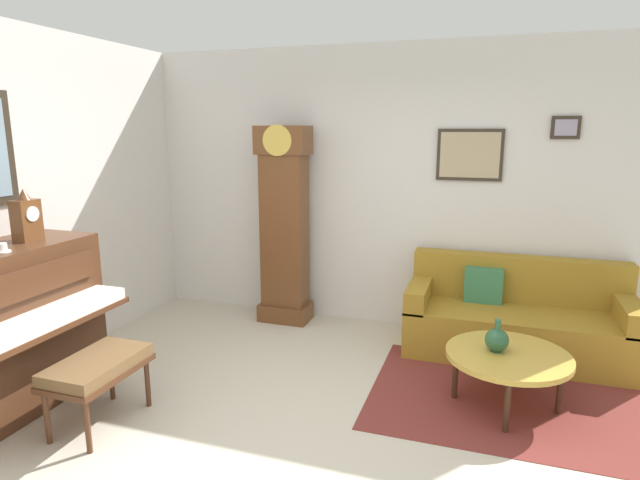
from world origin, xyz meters
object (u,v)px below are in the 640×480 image
object	(u,v)px
mantel_clock	(26,217)
piano_bench	(98,369)
coffee_table	(508,357)
teacup	(1,249)
green_jug	(497,340)
grandfather_clock	(285,231)
couch	(516,319)

from	to	relation	value
mantel_clock	piano_bench	bearing A→B (deg)	-18.94
coffee_table	mantel_clock	bearing A→B (deg)	-165.69
piano_bench	mantel_clock	world-z (taller)	mantel_clock
piano_bench	teacup	world-z (taller)	teacup
green_jug	grandfather_clock	bearing A→B (deg)	151.71
green_jug	teacup	bearing A→B (deg)	-158.76
mantel_clock	teacup	world-z (taller)	mantel_clock
mantel_clock	teacup	size ratio (longest dim) A/B	3.28
couch	piano_bench	bearing A→B (deg)	-141.75
coffee_table	couch	bearing A→B (deg)	85.19
mantel_clock	green_jug	size ratio (longest dim) A/B	1.58
coffee_table	mantel_clock	xyz separation A→B (m)	(-3.39, -0.86, 0.98)
couch	teacup	distance (m)	4.12
grandfather_clock	teacup	bearing A→B (deg)	-114.11
coffee_table	grandfather_clock	bearing A→B (deg)	152.39
mantel_clock	grandfather_clock	bearing A→B (deg)	59.22
piano_bench	green_jug	bearing A→B (deg)	24.02
piano_bench	mantel_clock	xyz separation A→B (m)	(-0.75, 0.26, 0.95)
grandfather_clock	mantel_clock	xyz separation A→B (m)	(-1.20, -2.01, 0.39)
piano_bench	grandfather_clock	xyz separation A→B (m)	(0.44, 2.27, 0.56)
mantel_clock	green_jug	world-z (taller)	mantel_clock
couch	mantel_clock	bearing A→B (deg)	-151.51
piano_bench	grandfather_clock	size ratio (longest dim) A/B	0.34
grandfather_clock	mantel_clock	bearing A→B (deg)	-120.78
piano_bench	couch	world-z (taller)	couch
piano_bench	couch	bearing A→B (deg)	38.25
mantel_clock	couch	bearing A→B (deg)	28.49
grandfather_clock	coffee_table	size ratio (longest dim) A/B	2.31
grandfather_clock	couch	world-z (taller)	grandfather_clock
piano_bench	coffee_table	world-z (taller)	piano_bench
grandfather_clock	coffee_table	distance (m)	2.54
piano_bench	green_jug	xyz separation A→B (m)	(2.55, 1.14, 0.09)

